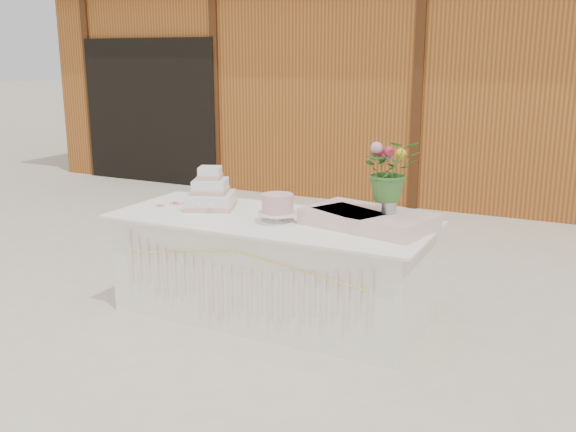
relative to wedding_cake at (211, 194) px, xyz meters
The scene contains 9 objects.
ground 1.06m from the wedding_cake, ahead, with size 80.00×80.00×0.00m, color beige.
barn 5.98m from the wedding_cake, 84.53° to the left, with size 12.60×4.60×3.30m.
cake_table 0.77m from the wedding_cake, ahead, with size 2.40×1.00×0.77m.
wedding_cake is the anchor object (origin of this frame).
pink_cake_stand 0.70m from the wedding_cake, 14.27° to the right, with size 0.29×0.29×0.21m.
satin_runner 1.31m from the wedding_cake, ahead, with size 0.88×0.51×0.11m, color beige.
flower_vase 1.45m from the wedding_cake, ahead, with size 0.10×0.10×0.14m, color #ABABAF.
bouquet 1.49m from the wedding_cake, ahead, with size 0.38×0.33×0.42m, color #386729.
loose_flowers 0.39m from the wedding_cake, behind, with size 0.14×0.34×0.02m, color pink, non-canonical shape.
Camera 1 is at (2.15, -4.06, 1.94)m, focal length 40.00 mm.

